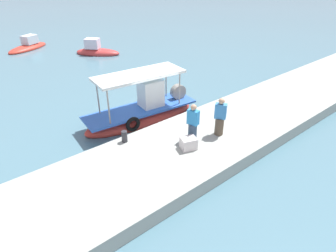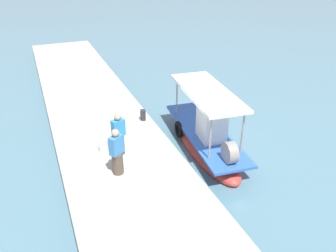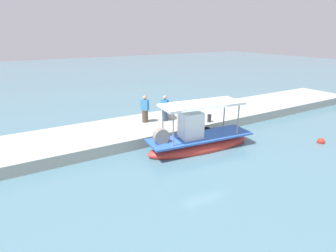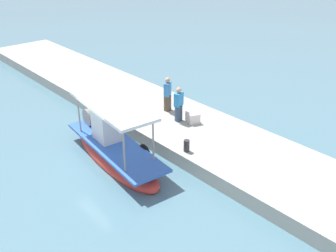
# 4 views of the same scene
# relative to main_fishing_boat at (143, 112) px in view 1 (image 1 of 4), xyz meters

# --- Properties ---
(ground_plane) EXTENTS (120.00, 120.00, 0.00)m
(ground_plane) POSITION_rel_main_fishing_boat_xyz_m (0.27, 0.11, -0.48)
(ground_plane) COLOR slate
(dock_quay) EXTENTS (36.00, 4.30, 0.60)m
(dock_quay) POSITION_rel_main_fishing_boat_xyz_m (0.27, -3.69, -0.18)
(dock_quay) COLOR #A3AAA1
(dock_quay) RESTS_ON ground_plane
(main_fishing_boat) EXTENTS (6.14, 2.25, 2.88)m
(main_fishing_boat) POSITION_rel_main_fishing_boat_xyz_m (0.00, 0.00, 0.00)
(main_fishing_boat) COLOR red
(main_fishing_boat) RESTS_ON ground_plane
(fisherman_near_bollard) EXTENTS (0.52, 0.55, 1.70)m
(fisherman_near_bollard) POSITION_rel_main_fishing_boat_xyz_m (1.19, -4.02, 0.89)
(fisherman_near_bollard) COLOR brown
(fisherman_near_bollard) RESTS_ON dock_quay
(fisherman_by_crate) EXTENTS (0.45, 0.51, 1.64)m
(fisherman_by_crate) POSITION_rel_main_fishing_boat_xyz_m (-0.01, -3.63, 0.86)
(fisherman_by_crate) COLOR #33465E
(fisherman_by_crate) RESTS_ON dock_quay
(mooring_bollard) EXTENTS (0.24, 0.24, 0.49)m
(mooring_bollard) POSITION_rel_main_fishing_boat_xyz_m (-2.28, -1.94, 0.36)
(mooring_bollard) COLOR #2D2D33
(mooring_bollard) RESTS_ON dock_quay
(cargo_crate) EXTENTS (0.73, 0.65, 0.47)m
(cargo_crate) POSITION_rel_main_fishing_boat_xyz_m (-0.58, -4.00, 0.35)
(cargo_crate) COLOR silver
(cargo_crate) RESTS_ON dock_quay
(moored_boat_near) EXTENTS (3.67, 3.85, 1.59)m
(moored_boat_near) POSITION_rel_main_fishing_boat_xyz_m (3.90, 12.48, -0.23)
(moored_boat_near) COLOR #BF3837
(moored_boat_near) RESTS_ON ground_plane
(moored_boat_mid) EXTENTS (4.44, 3.31, 1.42)m
(moored_boat_mid) POSITION_rel_main_fishing_boat_xyz_m (-0.21, 18.10, -0.28)
(moored_boat_mid) COLOR red
(moored_boat_mid) RESTS_ON ground_plane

